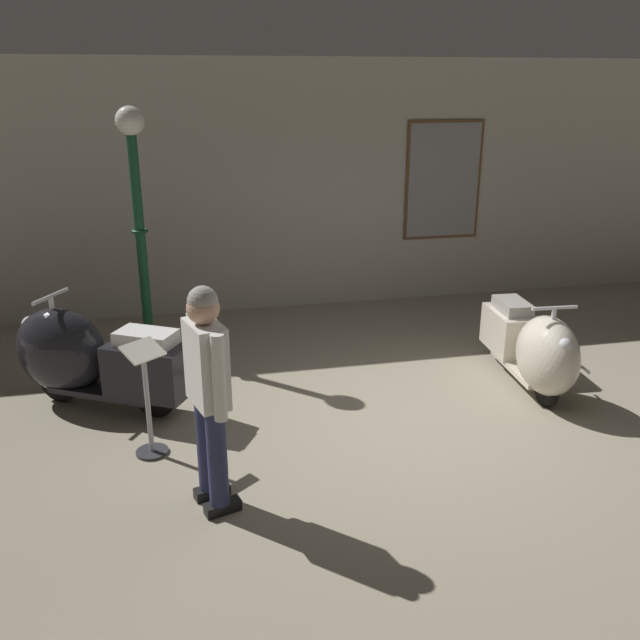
{
  "coord_description": "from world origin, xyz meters",
  "views": [
    {
      "loc": [
        -2.11,
        -5.4,
        3.06
      ],
      "look_at": [
        -0.73,
        0.95,
        0.75
      ],
      "focal_mm": 37.97,
      "sensor_mm": 36.0,
      "label": 1
    }
  ],
  "objects_px": {
    "scooter_0": "(87,357)",
    "info_stanchion": "(148,409)",
    "visitor_0": "(208,385)",
    "scooter_1": "(535,349)",
    "lamppost": "(138,215)"
  },
  "relations": [
    {
      "from": "scooter_0",
      "to": "info_stanchion",
      "type": "relative_size",
      "value": 1.82
    },
    {
      "from": "scooter_0",
      "to": "lamppost",
      "type": "bearing_deg",
      "value": -82.33
    },
    {
      "from": "scooter_0",
      "to": "info_stanchion",
      "type": "xyz_separation_m",
      "value": [
        0.59,
        -1.07,
        -0.09
      ]
    },
    {
      "from": "info_stanchion",
      "to": "visitor_0",
      "type": "bearing_deg",
      "value": -61.34
    },
    {
      "from": "visitor_0",
      "to": "lamppost",
      "type": "bearing_deg",
      "value": 82.85
    },
    {
      "from": "lamppost",
      "to": "info_stanchion",
      "type": "bearing_deg",
      "value": -88.71
    },
    {
      "from": "visitor_0",
      "to": "scooter_1",
      "type": "bearing_deg",
      "value": 5.25
    },
    {
      "from": "scooter_0",
      "to": "info_stanchion",
      "type": "height_order",
      "value": "scooter_0"
    },
    {
      "from": "scooter_0",
      "to": "visitor_0",
      "type": "xyz_separation_m",
      "value": [
        1.07,
        -1.95,
        0.5
      ]
    },
    {
      "from": "scooter_0",
      "to": "scooter_1",
      "type": "bearing_deg",
      "value": -158.09
    },
    {
      "from": "scooter_0",
      "to": "info_stanchion",
      "type": "bearing_deg",
      "value": 148.67
    },
    {
      "from": "scooter_0",
      "to": "visitor_0",
      "type": "distance_m",
      "value": 2.28
    },
    {
      "from": "lamppost",
      "to": "visitor_0",
      "type": "height_order",
      "value": "lamppost"
    },
    {
      "from": "lamppost",
      "to": "visitor_0",
      "type": "xyz_separation_m",
      "value": [
        0.53,
        -3.28,
        -0.64
      ]
    },
    {
      "from": "visitor_0",
      "to": "info_stanchion",
      "type": "bearing_deg",
      "value": 102.24
    }
  ]
}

